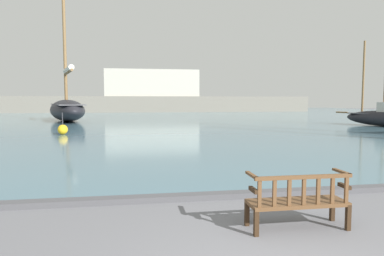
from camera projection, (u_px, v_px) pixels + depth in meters
The scene contains 6 objects.
harbor_water at pixel (149, 115), 46.74m from camera, with size 100.00×80.00×0.08m, color slate.
quay_edge_kerb at pixel (219, 195), 7.24m from camera, with size 40.00×0.30×0.12m, color #4C4C50.
park_bench at pixel (298, 200), 5.49m from camera, with size 1.60×0.52×0.92m.
sailboat_mid_starboard at pixel (67, 108), 33.17m from camera, with size 6.09×13.08×16.75m.
channel_buoy at pixel (63, 129), 20.01m from camera, with size 0.57×0.57×1.27m.
far_breakwater at pixel (148, 99), 57.43m from camera, with size 57.04×2.40×7.23m.
Camera 1 is at (-1.71, -3.07, 2.07)m, focal length 32.00 mm.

